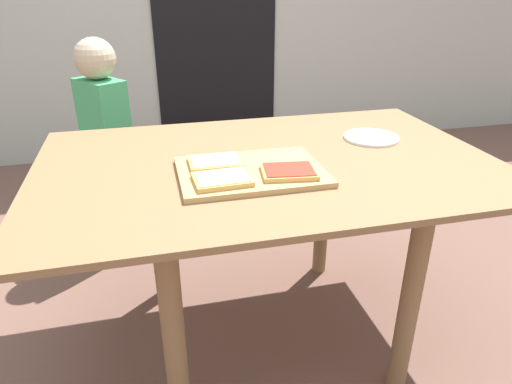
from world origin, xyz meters
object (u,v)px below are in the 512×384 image
object	(u,v)px
dining_table	(268,191)
plate_white_right	(371,138)
cutting_board	(251,172)
child_left	(106,133)
pizza_slice_near_left	(222,179)
pizza_slice_far_left	(215,162)
pizza_slice_near_right	(289,171)

from	to	relation	value
dining_table	plate_white_right	world-z (taller)	plate_white_right
cutting_board	child_left	world-z (taller)	child_left
cutting_board	plate_white_right	world-z (taller)	cutting_board
pizza_slice_near_left	pizza_slice_far_left	distance (m)	0.13
pizza_slice_far_left	pizza_slice_near_right	world-z (taller)	same
dining_table	pizza_slice_far_left	bearing A→B (deg)	-167.71
pizza_slice_near_left	plate_white_right	distance (m)	0.67
cutting_board	pizza_slice_near_right	size ratio (longest dim) A/B	2.50
pizza_slice_near_right	plate_white_right	world-z (taller)	pizza_slice_near_right
dining_table	pizza_slice_near_right	distance (m)	0.21
plate_white_right	child_left	size ratio (longest dim) A/B	0.19
plate_white_right	cutting_board	bearing A→B (deg)	-156.79
pizza_slice_near_left	pizza_slice_far_left	size ratio (longest dim) A/B	1.03
cutting_board	pizza_slice_near_right	xyz separation A→B (m)	(0.10, -0.06, 0.02)
pizza_slice_near_left	plate_white_right	bearing A→B (deg)	25.44
pizza_slice_far_left	child_left	xyz separation A→B (m)	(-0.38, 0.87, -0.15)
dining_table	child_left	xyz separation A→B (m)	(-0.56, 0.83, -0.02)
pizza_slice_far_left	plate_white_right	xyz separation A→B (m)	(0.60, 0.16, -0.02)
cutting_board	dining_table	bearing A→B (deg)	51.22
plate_white_right	child_left	xyz separation A→B (m)	(-0.99, 0.72, -0.13)
dining_table	child_left	world-z (taller)	child_left
pizza_slice_near_left	pizza_slice_near_right	size ratio (longest dim) A/B	0.95
pizza_slice_far_left	plate_white_right	distance (m)	0.62
dining_table	pizza_slice_near_left	distance (m)	0.28
child_left	cutting_board	bearing A→B (deg)	-62.66
plate_white_right	dining_table	bearing A→B (deg)	-164.65
cutting_board	plate_white_right	size ratio (longest dim) A/B	2.16
dining_table	cutting_board	world-z (taller)	cutting_board
dining_table	cutting_board	distance (m)	0.18
cutting_board	child_left	distance (m)	1.06
child_left	pizza_slice_near_left	bearing A→B (deg)	-69.17
cutting_board	plate_white_right	xyz separation A→B (m)	(0.50, 0.22, -0.00)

